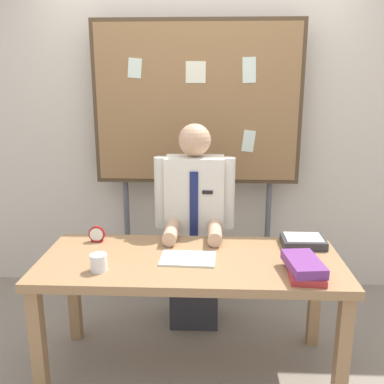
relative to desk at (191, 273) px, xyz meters
name	(u,v)px	position (x,y,z in m)	size (l,w,h in m)	color
ground_plane	(191,369)	(0.00, 0.00, -0.65)	(12.00, 12.00, 0.00)	gray
back_wall	(198,128)	(0.00, 1.24, 0.70)	(6.40, 0.08, 2.70)	beige
desk	(191,273)	(0.00, 0.00, 0.00)	(1.73, 0.74, 0.74)	#9E754C
person	(194,234)	(0.00, 0.56, 0.03)	(0.55, 0.56, 1.45)	#2D2D33
bulletin_board	(197,107)	(0.00, 1.03, 0.89)	(1.59, 0.09, 2.17)	#4C3823
book_stack	(305,267)	(0.61, -0.19, 0.13)	(0.21, 0.32, 0.09)	#B22D2D
open_notebook	(188,259)	(-0.02, -0.02, 0.10)	(0.31, 0.21, 0.01)	silver
desk_clock	(97,235)	(-0.61, 0.24, 0.14)	(0.10, 0.04, 0.10)	maroon
coffee_mug	(99,263)	(-0.48, -0.19, 0.14)	(0.09, 0.09, 0.09)	white
paper_tray	(303,241)	(0.69, 0.23, 0.12)	(0.26, 0.20, 0.06)	#333338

